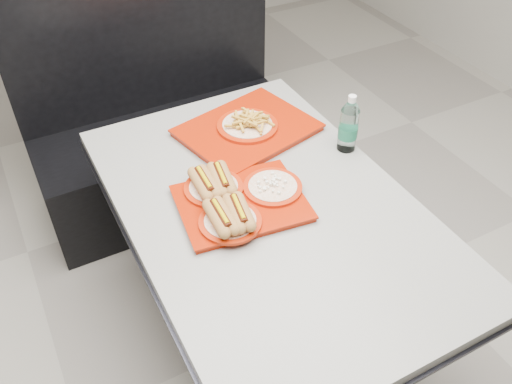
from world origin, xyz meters
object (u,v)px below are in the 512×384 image
tray_near (236,199)px  tray_far (247,127)px  booth_bench (163,126)px  diner_table (268,239)px  water_bottle (349,126)px

tray_near → tray_far: (0.23, 0.36, -0.00)m
tray_near → tray_far: tray_far is taller
booth_bench → diner_table: bearing=-90.0°
water_bottle → tray_near: bearing=-169.2°
tray_near → water_bottle: 0.52m
diner_table → booth_bench: bearing=90.0°
tray_near → water_bottle: size_ratio=1.98×
tray_far → water_bottle: 0.39m
water_bottle → booth_bench: bearing=113.0°
diner_table → tray_near: (-0.10, 0.04, 0.20)m
tray_far → water_bottle: size_ratio=2.47×
diner_table → tray_far: size_ratio=2.56×
diner_table → tray_near: 0.22m
booth_bench → tray_far: size_ratio=2.43×
diner_table → booth_bench: booth_bench is taller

